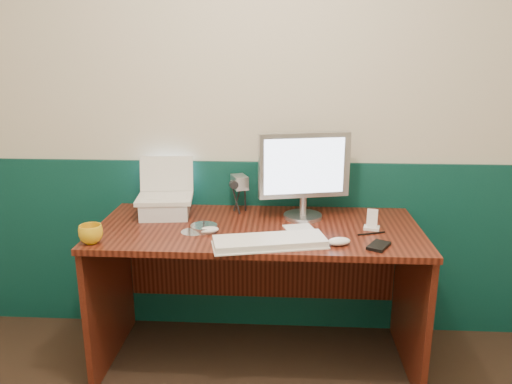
# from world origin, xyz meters

# --- Properties ---
(back_wall) EXTENTS (3.50, 0.04, 2.50)m
(back_wall) POSITION_xyz_m (0.00, 1.75, 1.25)
(back_wall) COLOR beige
(back_wall) RESTS_ON ground
(wainscot) EXTENTS (3.48, 0.02, 1.00)m
(wainscot) POSITION_xyz_m (0.00, 1.74, 0.50)
(wainscot) COLOR #073332
(wainscot) RESTS_ON ground
(desk) EXTENTS (1.60, 0.70, 0.75)m
(desk) POSITION_xyz_m (0.02, 1.38, 0.38)
(desk) COLOR #331009
(desk) RESTS_ON ground
(laptop_riser) EXTENTS (0.27, 0.24, 0.09)m
(laptop_riser) POSITION_xyz_m (-0.48, 1.51, 0.79)
(laptop_riser) COLOR silver
(laptop_riser) RESTS_ON desk
(laptop) EXTENTS (0.31, 0.25, 0.24)m
(laptop) POSITION_xyz_m (-0.48, 1.51, 0.95)
(laptop) COLOR silver
(laptop) RESTS_ON laptop_riser
(monitor) EXTENTS (0.48, 0.23, 0.47)m
(monitor) POSITION_xyz_m (0.24, 1.53, 0.98)
(monitor) COLOR #B1B0B5
(monitor) RESTS_ON desk
(keyboard) EXTENTS (0.52, 0.27, 0.03)m
(keyboard) POSITION_xyz_m (0.08, 1.13, 0.76)
(keyboard) COLOR white
(keyboard) RESTS_ON desk
(mouse_right) EXTENTS (0.12, 0.09, 0.03)m
(mouse_right) POSITION_xyz_m (0.39, 1.16, 0.77)
(mouse_right) COLOR white
(mouse_right) RESTS_ON desk
(mouse_left) EXTENTS (0.11, 0.09, 0.03)m
(mouse_left) POSITION_xyz_m (-0.21, 1.27, 0.77)
(mouse_left) COLOR silver
(mouse_left) RESTS_ON desk
(mug) EXTENTS (0.13, 0.13, 0.09)m
(mug) POSITION_xyz_m (-0.72, 1.12, 0.79)
(mug) COLOR gold
(mug) RESTS_ON desk
(camcorder) EXTENTS (0.13, 0.15, 0.19)m
(camcorder) POSITION_xyz_m (-0.09, 1.61, 0.84)
(camcorder) COLOR silver
(camcorder) RESTS_ON desk
(cd_spindle) EXTENTS (0.13, 0.13, 0.03)m
(cd_spindle) POSITION_xyz_m (-0.24, 1.31, 0.76)
(cd_spindle) COLOR #ACB3BC
(cd_spindle) RESTS_ON desk
(cd_loose_a) EXTENTS (0.12, 0.12, 0.00)m
(cd_loose_a) POSITION_xyz_m (-0.29, 1.29, 0.75)
(cd_loose_a) COLOR silver
(cd_loose_a) RESTS_ON desk
(pen) EXTENTS (0.14, 0.05, 0.01)m
(pen) POSITION_xyz_m (0.56, 1.30, 0.75)
(pen) COLOR black
(pen) RESTS_ON desk
(papers) EXTENTS (0.16, 0.13, 0.00)m
(papers) POSITION_xyz_m (0.22, 1.38, 0.75)
(papers) COLOR silver
(papers) RESTS_ON desk
(dock) EXTENTS (0.09, 0.07, 0.01)m
(dock) POSITION_xyz_m (0.57, 1.37, 0.76)
(dock) COLOR white
(dock) RESTS_ON desk
(music_player) EXTENTS (0.06, 0.04, 0.09)m
(music_player) POSITION_xyz_m (0.57, 1.37, 0.81)
(music_player) COLOR white
(music_player) RESTS_ON dock
(pda) EXTENTS (0.12, 0.14, 0.01)m
(pda) POSITION_xyz_m (0.57, 1.14, 0.76)
(pda) COLOR black
(pda) RESTS_ON desk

